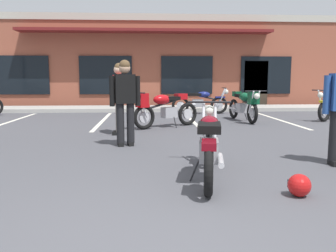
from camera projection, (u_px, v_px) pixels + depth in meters
name	position (u px, v px, depth m)	size (l,w,h in m)	color
ground_plane	(149.00, 151.00, 6.55)	(80.00, 80.00, 0.00)	#47474C
sidewalk_kerb	(147.00, 108.00, 14.77)	(22.00, 1.80, 0.14)	#A8A59E
brick_storefront_building	(146.00, 63.00, 18.60)	(18.25, 6.23, 4.14)	brown
painted_stall_lines	(147.00, 120.00, 11.22)	(8.51, 4.80, 0.01)	silver
motorcycle_foreground_classic	(209.00, 144.00, 4.71)	(0.76, 2.10, 0.98)	black
motorcycle_blue_standard	(244.00, 104.00, 10.88)	(0.72, 2.10, 0.98)	black
motorcycle_green_cafe_racer	(163.00, 108.00, 9.53)	(1.86, 1.36, 0.98)	black
motorcycle_orange_scrambler	(200.00, 101.00, 13.21)	(2.11, 0.66, 0.98)	black
person_in_black_shirt	(125.00, 98.00, 6.89)	(0.61, 0.34, 1.68)	black
person_in_shorts_foreground	(119.00, 94.00, 8.31)	(0.29, 0.60, 1.68)	black
helmet_on_pavement	(299.00, 185.00, 4.02)	(0.26, 0.26, 0.26)	#B71414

